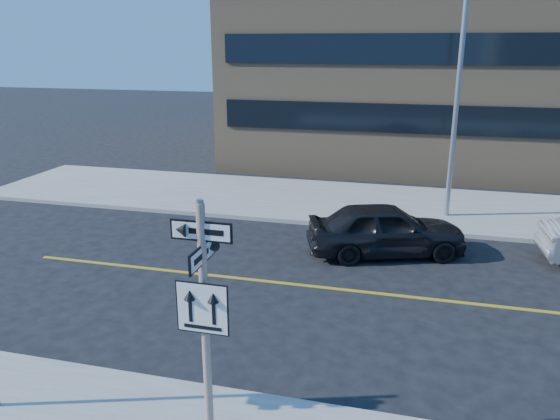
# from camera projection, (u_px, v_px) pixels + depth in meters

# --- Properties ---
(ground) EXTENTS (120.00, 120.00, 0.00)m
(ground) POSITION_uv_depth(u_px,v_px,m) (257.00, 367.00, 11.00)
(ground) COLOR black
(ground) RESTS_ON ground
(sign_pole) EXTENTS (0.92, 0.92, 4.06)m
(sign_pole) POSITION_uv_depth(u_px,v_px,m) (205.00, 316.00, 7.96)
(sign_pole) COLOR beige
(sign_pole) RESTS_ON near_sidewalk
(parked_car_a) EXTENTS (3.32, 5.12, 1.62)m
(parked_car_a) POSITION_uv_depth(u_px,v_px,m) (386.00, 229.00, 16.63)
(parked_car_a) COLOR black
(parked_car_a) RESTS_ON ground
(streetlight_a) EXTENTS (0.55, 2.25, 8.00)m
(streetlight_a) POSITION_uv_depth(u_px,v_px,m) (458.00, 89.00, 18.60)
(streetlight_a) COLOR gray
(streetlight_a) RESTS_ON far_sidewalk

